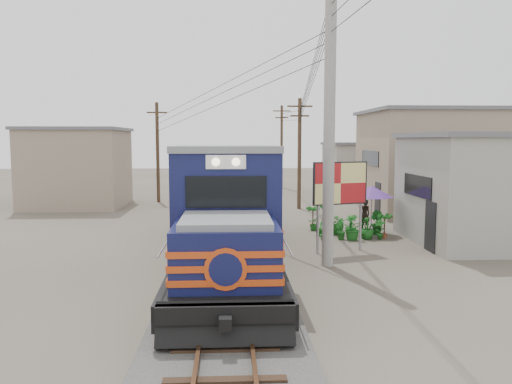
{
  "coord_description": "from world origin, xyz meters",
  "views": [
    {
      "loc": [
        0.11,
        -17.51,
        4.41
      ],
      "look_at": [
        1.2,
        3.47,
        2.2
      ],
      "focal_mm": 35.0,
      "sensor_mm": 36.0,
      "label": 1
    }
  ],
  "objects": [
    {
      "name": "market_umbrella",
      "position": [
        6.7,
        5.27,
        1.99
      ],
      "size": [
        2.73,
        2.73,
        2.27
      ],
      "rotation": [
        0.0,
        0.0,
        -0.43
      ],
      "color": "black",
      "rests_on": "ground"
    },
    {
      "name": "utility_pole_main",
      "position": [
        3.5,
        -0.5,
        5.0
      ],
      "size": [
        0.4,
        0.4,
        10.0
      ],
      "color": "#9E9B93",
      "rests_on": "ground"
    },
    {
      "name": "shophouse_back",
      "position": [
        11.0,
        22.0,
        2.11
      ],
      "size": [
        6.3,
        6.3,
        4.2
      ],
      "color": "gray",
      "rests_on": "ground"
    },
    {
      "name": "shophouse_left",
      "position": [
        -10.0,
        16.0,
        2.61
      ],
      "size": [
        6.3,
        6.3,
        5.2
      ],
      "color": "gray",
      "rests_on": "ground"
    },
    {
      "name": "wooden_pole_left",
      "position": [
        -5.0,
        18.0,
        3.68
      ],
      "size": [
        1.6,
        0.24,
        7.0
      ],
      "color": "#4C3826",
      "rests_on": "ground"
    },
    {
      "name": "billboard",
      "position": [
        4.38,
        1.61,
        2.63
      ],
      "size": [
        2.24,
        0.76,
        3.56
      ],
      "rotation": [
        0.0,
        0.0,
        0.28
      ],
      "color": "#99999E",
      "rests_on": "ground"
    },
    {
      "name": "wooden_pole_mid",
      "position": [
        4.5,
        14.0,
        3.68
      ],
      "size": [
        1.6,
        0.24,
        7.0
      ],
      "color": "#4C3826",
      "rests_on": "ground"
    },
    {
      "name": "locomotive",
      "position": [
        0.0,
        0.49,
        1.78
      ],
      "size": [
        3.04,
        16.55,
        4.1
      ],
      "color": "black",
      "rests_on": "ground"
    },
    {
      "name": "wooden_pole_far",
      "position": [
        4.8,
        28.0,
        3.93
      ],
      "size": [
        1.6,
        0.24,
        7.5
      ],
      "color": "#4C3826",
      "rests_on": "ground"
    },
    {
      "name": "shophouse_mid",
      "position": [
        12.5,
        12.0,
        3.11
      ],
      "size": [
        8.4,
        7.35,
        6.2
      ],
      "color": "gray",
      "rests_on": "ground"
    },
    {
      "name": "power_lines",
      "position": [
        -0.14,
        8.49,
        7.56
      ],
      "size": [
        9.65,
        19.0,
        3.3
      ],
      "color": "black",
      "rests_on": "ground"
    },
    {
      "name": "ballast",
      "position": [
        0.0,
        10.0,
        0.08
      ],
      "size": [
        3.6,
        70.0,
        0.16
      ],
      "primitive_type": "cube",
      "color": "#595651",
      "rests_on": "ground"
    },
    {
      "name": "plant_nursery",
      "position": [
        5.46,
        4.75,
        0.49
      ],
      "size": [
        3.42,
        3.28,
        1.13
      ],
      "color": "#1C641E",
      "rests_on": "ground"
    },
    {
      "name": "track",
      "position": [
        0.0,
        10.0,
        0.26
      ],
      "size": [
        1.15,
        70.0,
        0.12
      ],
      "color": "#51331E",
      "rests_on": "ground"
    },
    {
      "name": "vendor",
      "position": [
        6.61,
        6.11,
        0.77
      ],
      "size": [
        0.62,
        0.46,
        1.53
      ],
      "primitive_type": "imported",
      "rotation": [
        0.0,
        0.0,
        3.32
      ],
      "color": "black",
      "rests_on": "ground"
    },
    {
      "name": "ground",
      "position": [
        0.0,
        0.0,
        0.0
      ],
      "size": [
        120.0,
        120.0,
        0.0
      ],
      "primitive_type": "plane",
      "color": "#473F35",
      "rests_on": "ground"
    },
    {
      "name": "shophouse_front",
      "position": [
        11.5,
        3.0,
        2.36
      ],
      "size": [
        7.35,
        6.3,
        4.7
      ],
      "color": "gray",
      "rests_on": "ground"
    }
  ]
}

